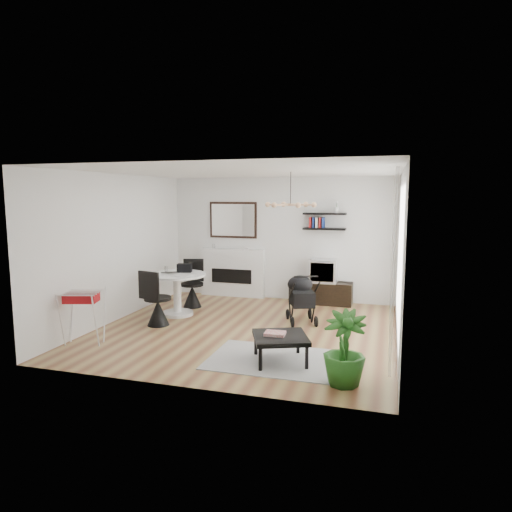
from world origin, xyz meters
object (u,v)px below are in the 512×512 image
(fireplace, at_px, (233,267))
(dining_table, at_px, (177,288))
(tv_console, at_px, (322,293))
(crt_tv, at_px, (324,271))
(coffee_table, at_px, (280,338))
(drying_rack, at_px, (83,317))
(potted_plant, at_px, (344,348))
(stroller, at_px, (301,300))

(fireplace, bearing_deg, dining_table, -103.89)
(tv_console, xyz_separation_m, crt_tv, (0.02, -0.00, 0.48))
(coffee_table, bearing_deg, drying_rack, -177.82)
(fireplace, bearing_deg, tv_console, -4.19)
(coffee_table, bearing_deg, potted_plant, -29.68)
(crt_tv, height_order, potted_plant, crt_tv)
(fireplace, height_order, potted_plant, fireplace)
(fireplace, distance_m, tv_console, 2.14)
(drying_rack, relative_size, stroller, 0.89)
(tv_console, distance_m, dining_table, 3.11)
(tv_console, xyz_separation_m, stroller, (-0.17, -1.53, 0.17))
(dining_table, distance_m, potted_plant, 4.19)
(fireplace, distance_m, crt_tv, 2.11)
(crt_tv, bearing_deg, potted_plant, -78.39)
(drying_rack, relative_size, potted_plant, 0.91)
(fireplace, relative_size, drying_rack, 2.57)
(stroller, distance_m, coffee_table, 2.10)
(stroller, bearing_deg, potted_plant, -90.11)
(crt_tv, bearing_deg, tv_console, 168.16)
(drying_rack, height_order, coffee_table, drying_rack)
(tv_console, relative_size, dining_table, 1.13)
(tv_console, relative_size, coffee_table, 1.33)
(tv_console, xyz_separation_m, drying_rack, (-3.17, -3.74, 0.21))
(crt_tv, relative_size, stroller, 0.60)
(dining_table, xyz_separation_m, stroller, (2.39, 0.21, -0.13))
(fireplace, bearing_deg, crt_tv, -4.25)
(fireplace, bearing_deg, coffee_table, -61.69)
(crt_tv, xyz_separation_m, stroller, (-0.19, -1.53, -0.31))
(drying_rack, distance_m, potted_plant, 4.06)
(dining_table, height_order, coffee_table, dining_table)
(stroller, relative_size, potted_plant, 1.03)
(fireplace, distance_m, dining_table, 1.95)
(potted_plant, bearing_deg, crt_tv, 101.61)
(crt_tv, relative_size, dining_table, 0.51)
(drying_rack, xyz_separation_m, coffee_table, (3.11, 0.12, -0.10))
(fireplace, relative_size, crt_tv, 3.83)
(drying_rack, xyz_separation_m, potted_plant, (4.04, -0.41, 0.02))
(dining_table, xyz_separation_m, potted_plant, (3.43, -2.41, -0.07))
(potted_plant, bearing_deg, tv_console, 101.81)
(drying_rack, relative_size, coffee_table, 0.89)
(stroller, relative_size, coffee_table, 1.00)
(crt_tv, distance_m, stroller, 1.57)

